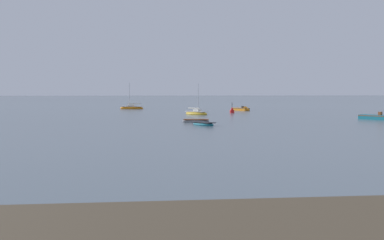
{
  "coord_description": "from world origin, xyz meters",
  "views": [
    {
      "loc": [
        20.39,
        -26.4,
        4.45
      ],
      "look_at": [
        27.6,
        40.19,
        0.22
      ],
      "focal_mm": 43.59,
      "sensor_mm": 36.0,
      "label": 1
    }
  ],
  "objects_px": {
    "sailboat_moored_0": "(196,113)",
    "motorboat_moored_1": "(243,110)",
    "motorboat_moored_0": "(381,118)",
    "channel_buoy": "(232,111)",
    "rowboat_moored_2": "(203,124)",
    "rowboat_moored_1": "(196,121)",
    "sailboat_moored_1": "(132,108)"
  },
  "relations": [
    {
      "from": "sailboat_moored_0",
      "to": "motorboat_moored_1",
      "type": "bearing_deg",
      "value": 104.11
    },
    {
      "from": "motorboat_moored_1",
      "to": "motorboat_moored_0",
      "type": "bearing_deg",
      "value": -14.2
    },
    {
      "from": "motorboat_moored_1",
      "to": "channel_buoy",
      "type": "xyz_separation_m",
      "value": [
        -4.51,
        -10.55,
        0.24
      ]
    },
    {
      "from": "rowboat_moored_2",
      "to": "rowboat_moored_1",
      "type": "bearing_deg",
      "value": 149.39
    },
    {
      "from": "channel_buoy",
      "to": "rowboat_moored_1",
      "type": "bearing_deg",
      "value": -111.55
    },
    {
      "from": "rowboat_moored_1",
      "to": "rowboat_moored_2",
      "type": "distance_m",
      "value": 6.25
    },
    {
      "from": "rowboat_moored_1",
      "to": "channel_buoy",
      "type": "distance_m",
      "value": 28.03
    },
    {
      "from": "sailboat_moored_0",
      "to": "rowboat_moored_1",
      "type": "relative_size",
      "value": 1.53
    },
    {
      "from": "motorboat_moored_1",
      "to": "rowboat_moored_1",
      "type": "bearing_deg",
      "value": -58.49
    },
    {
      "from": "motorboat_moored_0",
      "to": "sailboat_moored_0",
      "type": "distance_m",
      "value": 32.12
    },
    {
      "from": "motorboat_moored_1",
      "to": "rowboat_moored_1",
      "type": "distance_m",
      "value": 39.5
    },
    {
      "from": "sailboat_moored_1",
      "to": "rowboat_moored_1",
      "type": "distance_m",
      "value": 49.83
    },
    {
      "from": "motorboat_moored_1",
      "to": "rowboat_moored_1",
      "type": "xyz_separation_m",
      "value": [
        -14.81,
        -36.62,
        -0.06
      ]
    },
    {
      "from": "sailboat_moored_0",
      "to": "rowboat_moored_2",
      "type": "distance_m",
      "value": 27.07
    },
    {
      "from": "sailboat_moored_0",
      "to": "channel_buoy",
      "type": "height_order",
      "value": "sailboat_moored_0"
    },
    {
      "from": "rowboat_moored_1",
      "to": "motorboat_moored_0",
      "type": "bearing_deg",
      "value": 11.24
    },
    {
      "from": "motorboat_moored_1",
      "to": "rowboat_moored_2",
      "type": "xyz_separation_m",
      "value": [
        -14.6,
        -42.86,
        -0.06
      ]
    },
    {
      "from": "motorboat_moored_0",
      "to": "rowboat_moored_2",
      "type": "distance_m",
      "value": 29.89
    },
    {
      "from": "sailboat_moored_1",
      "to": "motorboat_moored_0",
      "type": "bearing_deg",
      "value": 149.66
    },
    {
      "from": "motorboat_moored_0",
      "to": "rowboat_moored_1",
      "type": "bearing_deg",
      "value": -122.74
    },
    {
      "from": "rowboat_moored_2",
      "to": "motorboat_moored_0",
      "type": "bearing_deg",
      "value": 74.15
    },
    {
      "from": "motorboat_moored_1",
      "to": "sailboat_moored_0",
      "type": "bearing_deg",
      "value": -74.26
    },
    {
      "from": "sailboat_moored_0",
      "to": "channel_buoy",
      "type": "distance_m",
      "value": 9.45
    },
    {
      "from": "motorboat_moored_0",
      "to": "rowboat_moored_1",
      "type": "distance_m",
      "value": 28.93
    },
    {
      "from": "rowboat_moored_2",
      "to": "channel_buoy",
      "type": "height_order",
      "value": "channel_buoy"
    },
    {
      "from": "motorboat_moored_0",
      "to": "sailboat_moored_1",
      "type": "relative_size",
      "value": 0.84
    },
    {
      "from": "channel_buoy",
      "to": "sailboat_moored_1",
      "type": "bearing_deg",
      "value": 131.9
    },
    {
      "from": "sailboat_moored_0",
      "to": "rowboat_moored_1",
      "type": "xyz_separation_m",
      "value": [
        -2.49,
        -20.73,
        -0.1
      ]
    },
    {
      "from": "sailboat_moored_0",
      "to": "sailboat_moored_1",
      "type": "xyz_separation_m",
      "value": [
        -12.59,
        28.06,
        0.03
      ]
    },
    {
      "from": "sailboat_moored_1",
      "to": "rowboat_moored_1",
      "type": "relative_size",
      "value": 1.69
    },
    {
      "from": "sailboat_moored_1",
      "to": "rowboat_moored_2",
      "type": "distance_m",
      "value": 55.99
    },
    {
      "from": "motorboat_moored_0",
      "to": "motorboat_moored_1",
      "type": "bearing_deg",
      "value": 164.86
    }
  ]
}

